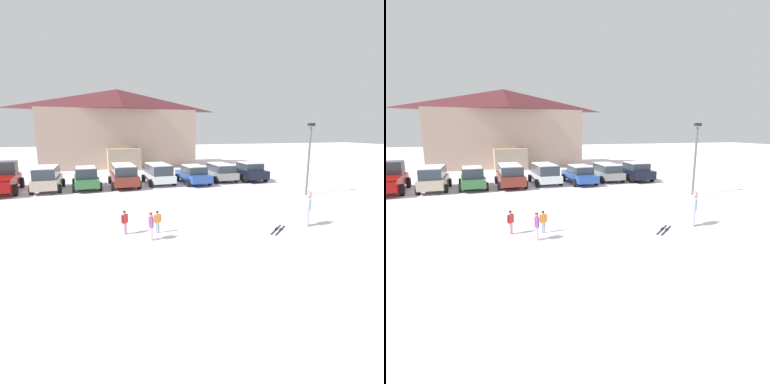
# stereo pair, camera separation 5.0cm
# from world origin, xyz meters

# --- Properties ---
(ground) EXTENTS (160.00, 160.00, 0.00)m
(ground) POSITION_xyz_m (0.00, 0.00, 0.00)
(ground) COLOR white
(ski_lodge) EXTENTS (18.74, 9.82, 9.27)m
(ski_lodge) POSITION_xyz_m (-2.65, 30.47, 4.69)
(ski_lodge) COLOR tan
(ski_lodge) RESTS_ON ground
(parked_beige_suv) EXTENTS (2.12, 4.34, 1.79)m
(parked_beige_suv) POSITION_xyz_m (-8.86, 15.80, 0.95)
(parked_beige_suv) COLOR #BAA78D
(parked_beige_suv) RESTS_ON ground
(parked_green_coupe) EXTENTS (2.32, 4.39, 1.69)m
(parked_green_coupe) POSITION_xyz_m (-6.13, 15.68, 0.84)
(parked_green_coupe) COLOR #356F3D
(parked_green_coupe) RESTS_ON ground
(parked_maroon_van) EXTENTS (2.39, 4.83, 1.76)m
(parked_maroon_van) POSITION_xyz_m (-3.29, 15.84, 0.95)
(parked_maroon_van) COLOR maroon
(parked_maroon_van) RESTS_ON ground
(parked_white_suv) EXTENTS (2.43, 4.58, 1.68)m
(parked_white_suv) POSITION_xyz_m (-0.43, 16.19, 0.91)
(parked_white_suv) COLOR white
(parked_white_suv) RESTS_ON ground
(parked_blue_hatchback) EXTENTS (2.29, 4.79, 1.54)m
(parked_blue_hatchback) POSITION_xyz_m (2.42, 15.51, 0.79)
(parked_blue_hatchback) COLOR #284EA2
(parked_blue_hatchback) RESTS_ON ground
(parked_grey_wagon) EXTENTS (2.15, 4.21, 1.53)m
(parked_grey_wagon) POSITION_xyz_m (5.15, 16.13, 0.83)
(parked_grey_wagon) COLOR gray
(parked_grey_wagon) RESTS_ON ground
(parked_black_sedan) EXTENTS (2.24, 4.25, 1.63)m
(parked_black_sedan) POSITION_xyz_m (7.71, 15.67, 0.83)
(parked_black_sedan) COLOR black
(parked_black_sedan) RESTS_ON ground
(pickup_truck) EXTENTS (2.74, 5.59, 2.15)m
(pickup_truck) POSITION_xyz_m (-11.95, 16.17, 0.99)
(pickup_truck) COLOR maroon
(pickup_truck) RESTS_ON ground
(skier_adult_in_blue_parka) EXTENTS (0.44, 0.50, 1.67)m
(skier_adult_in_blue_parka) POSITION_xyz_m (4.16, 2.94, 0.94)
(skier_adult_in_blue_parka) COLOR #A5B0CD
(skier_adult_in_blue_parka) RESTS_ON ground
(skier_child_in_purple_jacket) EXTENTS (0.17, 0.43, 1.16)m
(skier_child_in_purple_jacket) POSITION_xyz_m (-3.16, 3.26, 0.66)
(skier_child_in_purple_jacket) COLOR #E9ABC8
(skier_child_in_purple_jacket) RESTS_ON ground
(skier_child_in_orange_jacket) EXTENTS (0.37, 0.17, 0.99)m
(skier_child_in_orange_jacket) POSITION_xyz_m (-2.76, 4.05, 0.56)
(skier_child_in_orange_jacket) COLOR #A1BCD1
(skier_child_in_orange_jacket) RESTS_ON ground
(skier_child_in_red_jacket) EXTENTS (0.31, 0.28, 1.05)m
(skier_child_in_red_jacket) POSITION_xyz_m (-4.14, 4.30, 0.59)
(skier_child_in_red_jacket) COLOR silver
(skier_child_in_red_jacket) RESTS_ON ground
(pair_of_skis) EXTENTS (1.33, 1.24, 0.08)m
(pair_of_skis) POSITION_xyz_m (2.54, 2.81, 0.02)
(pair_of_skis) COLOR black
(pair_of_skis) RESTS_ON ground
(lamp_post) EXTENTS (0.44, 0.24, 4.90)m
(lamp_post) POSITION_xyz_m (8.61, 8.82, 2.79)
(lamp_post) COLOR #515459
(lamp_post) RESTS_ON ground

